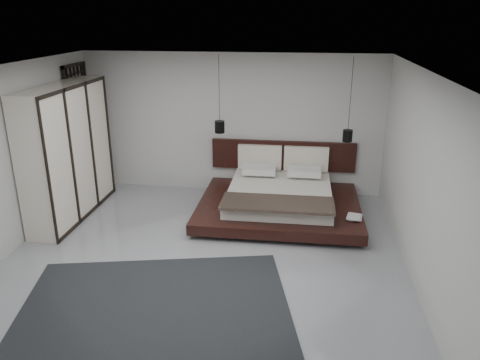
# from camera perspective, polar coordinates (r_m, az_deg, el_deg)

# --- Properties ---
(floor) EXTENTS (6.00, 6.00, 0.00)m
(floor) POSITION_cam_1_polar(r_m,az_deg,el_deg) (7.18, -4.51, -9.58)
(floor) COLOR #96989E
(floor) RESTS_ON ground
(ceiling) EXTENTS (6.00, 6.00, 0.00)m
(ceiling) POSITION_cam_1_polar(r_m,az_deg,el_deg) (6.31, -5.21, 13.20)
(ceiling) COLOR white
(ceiling) RESTS_ON wall_back
(wall_back) EXTENTS (6.00, 0.00, 6.00)m
(wall_back) POSITION_cam_1_polar(r_m,az_deg,el_deg) (9.46, -0.99, 6.85)
(wall_back) COLOR beige
(wall_back) RESTS_ON floor
(wall_front) EXTENTS (6.00, 0.00, 6.00)m
(wall_front) POSITION_cam_1_polar(r_m,az_deg,el_deg) (4.01, -14.12, -12.72)
(wall_front) COLOR beige
(wall_front) RESTS_ON floor
(wall_left) EXTENTS (0.00, 6.00, 6.00)m
(wall_left) POSITION_cam_1_polar(r_m,az_deg,el_deg) (7.81, -26.90, 1.88)
(wall_left) COLOR beige
(wall_left) RESTS_ON floor
(wall_right) EXTENTS (0.00, 6.00, 6.00)m
(wall_right) POSITION_cam_1_polar(r_m,az_deg,el_deg) (6.67, 21.24, -0.09)
(wall_right) COLOR beige
(wall_right) RESTS_ON floor
(lattice_screen) EXTENTS (0.05, 0.90, 2.60)m
(lattice_screen) POSITION_cam_1_polar(r_m,az_deg,el_deg) (9.85, -18.81, 5.71)
(lattice_screen) COLOR black
(lattice_screen) RESTS_ON floor
(bed) EXTENTS (2.88, 2.43, 1.09)m
(bed) POSITION_cam_1_polar(r_m,az_deg,el_deg) (8.65, 4.84, -2.17)
(bed) COLOR black
(bed) RESTS_ON floor
(book_lower) EXTENTS (0.28, 0.34, 0.03)m
(book_lower) POSITION_cam_1_polar(r_m,az_deg,el_deg) (8.07, 13.03, -4.37)
(book_lower) COLOR #99724C
(book_lower) RESTS_ON bed
(book_upper) EXTENTS (0.28, 0.34, 0.02)m
(book_upper) POSITION_cam_1_polar(r_m,az_deg,el_deg) (8.03, 12.92, -4.29)
(book_upper) COLOR #99724C
(book_upper) RESTS_ON book_lower
(pendant_left) EXTENTS (0.18, 0.18, 1.43)m
(pendant_left) POSITION_cam_1_polar(r_m,az_deg,el_deg) (8.85, -2.49, 6.52)
(pendant_left) COLOR black
(pendant_left) RESTS_ON ceiling
(pendant_right) EXTENTS (0.18, 0.18, 1.52)m
(pendant_right) POSITION_cam_1_polar(r_m,az_deg,el_deg) (8.78, 12.98, 5.32)
(pendant_right) COLOR black
(pendant_right) RESTS_ON ceiling
(wardrobe) EXTENTS (0.57, 2.42, 2.37)m
(wardrobe) POSITION_cam_1_polar(r_m,az_deg,el_deg) (8.82, -20.29, 3.20)
(wardrobe) COLOR white
(wardrobe) RESTS_ON floor
(rug) EXTENTS (3.79, 3.05, 0.01)m
(rug) POSITION_cam_1_polar(r_m,az_deg,el_deg) (6.20, -10.28, -15.00)
(rug) COLOR black
(rug) RESTS_ON floor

